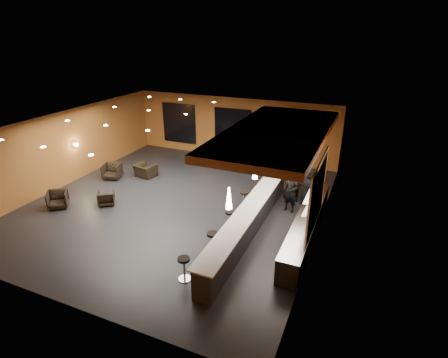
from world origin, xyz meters
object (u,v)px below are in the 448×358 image
at_px(staff_a, 291,192).
at_px(bar_stool_4, 255,183).
at_px(bar_stool_3, 244,198).
at_px(bar_stool_2, 230,217).
at_px(bar_counter, 249,221).
at_px(pendant_1, 255,170).
at_px(armchair_d, 145,170).
at_px(prep_counter, 306,227).
at_px(pendant_0, 229,198).
at_px(staff_c, 308,186).
at_px(armchair_a, 58,199).
at_px(staff_b, 294,182).
at_px(bar_stool_1, 213,240).
at_px(pendant_2, 274,149).
at_px(armchair_c, 112,171).
at_px(column, 283,151).
at_px(bar_stool_0, 184,266).
at_px(armchair_b, 106,198).

bearing_deg(staff_a, bar_stool_4, 165.07).
bearing_deg(bar_stool_3, bar_stool_2, -88.62).
distance_m(bar_counter, pendant_1, 1.92).
xyz_separation_m(armchair_d, bar_stool_2, (5.90, -3.01, 0.13)).
distance_m(prep_counter, pendant_0, 3.73).
height_order(staff_a, bar_stool_3, staff_a).
bearing_deg(staff_c, armchair_a, -135.84).
xyz_separation_m(bar_counter, staff_b, (0.92, 3.25, 0.41)).
xyz_separation_m(armchair_a, bar_stool_1, (7.45, -0.47, 0.15)).
bearing_deg(bar_counter, bar_stool_4, 104.65).
distance_m(pendant_2, bar_stool_2, 3.63).
bearing_deg(bar_stool_3, pendant_1, -56.01).
relative_size(pendant_2, bar_stool_1, 0.86).
relative_size(bar_counter, armchair_a, 9.94).
relative_size(staff_a, armchair_d, 1.77).
bearing_deg(armchair_d, staff_c, -168.98).
bearing_deg(bar_counter, staff_a, 66.08).
relative_size(bar_counter, armchair_c, 9.40).
xyz_separation_m(column, armchair_c, (-8.07, -2.46, -1.36)).
bearing_deg(bar_counter, bar_stool_1, -111.38).
height_order(column, bar_stool_4, column).
bearing_deg(armchair_c, column, -1.26).
relative_size(armchair_d, bar_stool_3, 1.29).
distance_m(staff_c, armchair_c, 9.67).
bearing_deg(bar_stool_3, bar_stool_0, -91.04).
distance_m(bar_stool_0, bar_stool_2, 3.29).
bearing_deg(prep_counter, pendant_2, 128.66).
xyz_separation_m(column, pendant_0, (0.00, -6.60, 0.60)).
bearing_deg(staff_c, prep_counter, -60.70).
bearing_deg(bar_stool_4, staff_c, -4.82).
relative_size(bar_stool_2, bar_stool_4, 0.93).
bearing_deg(bar_stool_1, armchair_c, 152.30).
relative_size(armchair_b, bar_stool_0, 0.89).
height_order(staff_a, bar_stool_1, staff_a).
height_order(staff_b, bar_stool_2, staff_b).
bearing_deg(pendant_2, staff_a, -37.24).
distance_m(pendant_1, staff_c, 3.44).
bearing_deg(armchair_d, pendant_1, 169.21).
bearing_deg(staff_b, bar_counter, -84.14).
bearing_deg(prep_counter, staff_b, 111.44).
xyz_separation_m(bar_counter, staff_a, (1.00, 2.24, 0.39)).
bearing_deg(bar_stool_1, bar_stool_0, -98.62).
height_order(armchair_a, bar_stool_4, bar_stool_4).
distance_m(staff_a, armchair_a, 9.80).
bearing_deg(pendant_2, armchair_c, -173.90).
relative_size(pendant_0, bar_stool_1, 0.86).
bearing_deg(pendant_1, armchair_b, -173.27).
height_order(prep_counter, armchair_b, prep_counter).
xyz_separation_m(pendant_0, bar_stool_0, (-0.91, -1.28, -1.85)).
distance_m(column, staff_a, 2.70).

